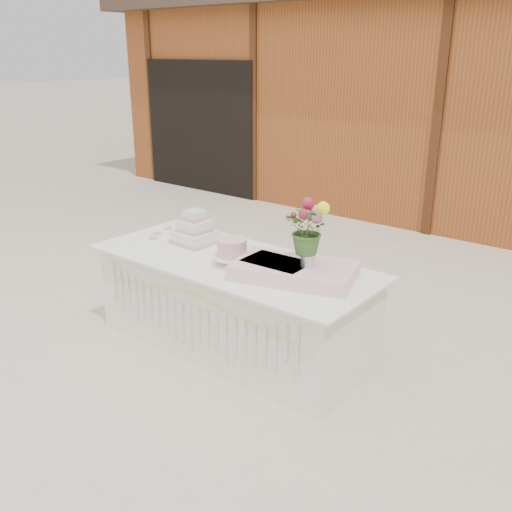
{
  "coord_description": "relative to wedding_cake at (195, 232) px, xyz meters",
  "views": [
    {
      "loc": [
        2.81,
        -3.21,
        2.35
      ],
      "look_at": [
        0.0,
        0.3,
        0.72
      ],
      "focal_mm": 40.0,
      "sensor_mm": 36.0,
      "label": 1
    }
  ],
  "objects": [
    {
      "name": "flower_vase",
      "position": [
        1.24,
        -0.11,
        0.08
      ],
      "size": [
        0.1,
        0.1,
        0.14
      ],
      "primitive_type": "cylinder",
      "color": "silver",
      "rests_on": "satin_runner"
    },
    {
      "name": "bouquet",
      "position": [
        1.24,
        -0.11,
        0.33
      ],
      "size": [
        0.33,
        0.29,
        0.36
      ],
      "primitive_type": "imported",
      "rotation": [
        0.0,
        0.0,
        -0.05
      ],
      "color": "#365C25",
      "rests_on": "flower_vase"
    },
    {
      "name": "loose_flowers",
      "position": [
        -0.43,
        -0.04,
        -0.09
      ],
      "size": [
        0.16,
        0.39,
        0.02
      ],
      "primitive_type": null,
      "rotation": [
        0.0,
        0.0,
        0.0
      ],
      "color": "#CD7D98",
      "rests_on": "cake_table"
    },
    {
      "name": "satin_runner",
      "position": [
        1.13,
        -0.12,
        -0.04
      ],
      "size": [
        0.98,
        0.73,
        0.11
      ],
      "primitive_type": "cube",
      "rotation": [
        0.0,
        0.0,
        0.28
      ],
      "color": "beige",
      "rests_on": "cake_table"
    },
    {
      "name": "pink_cake_stand",
      "position": [
        0.6,
        -0.21,
        0.02
      ],
      "size": [
        0.29,
        0.29,
        0.21
      ],
      "color": "white",
      "rests_on": "cake_table"
    },
    {
      "name": "barn",
      "position": [
        0.52,
        5.87,
        0.81
      ],
      "size": [
        12.6,
        4.6,
        3.3
      ],
      "color": "#94471F",
      "rests_on": "ground"
    },
    {
      "name": "wedding_cake",
      "position": [
        0.0,
        0.0,
        0.0
      ],
      "size": [
        0.33,
        0.33,
        0.29
      ],
      "rotation": [
        0.0,
        0.0,
        -0.03
      ],
      "color": "silver",
      "rests_on": "cake_table"
    },
    {
      "name": "ground",
      "position": [
        0.53,
        -0.12,
        -0.87
      ],
      "size": [
        80.0,
        80.0,
        0.0
      ],
      "primitive_type": "plane",
      "color": "beige",
      "rests_on": "ground"
    },
    {
      "name": "cake_table",
      "position": [
        0.53,
        -0.13,
        -0.48
      ],
      "size": [
        2.4,
        1.0,
        0.77
      ],
      "color": "white",
      "rests_on": "ground"
    }
  ]
}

